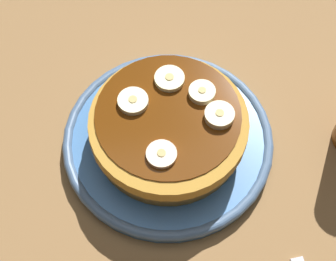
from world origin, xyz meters
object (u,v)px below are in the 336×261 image
object	(u,v)px
plate	(168,140)
banana_slice_4	(169,79)
banana_slice_0	(219,115)
banana_slice_3	(161,154)
pancake_stack	(168,128)
banana_slice_1	(133,101)
banana_slice_2	(202,93)

from	to	relation	value
plate	banana_slice_4	distance (cm)	6.98
banana_slice_4	banana_slice_0	bearing A→B (deg)	-138.02
banana_slice_3	banana_slice_0	bearing A→B (deg)	-59.10
pancake_stack	banana_slice_4	size ratio (longest dim) A/B	5.33
banana_slice_1	banana_slice_3	world-z (taller)	banana_slice_1
banana_slice_0	plate	bearing A→B (deg)	79.97
pancake_stack	banana_slice_2	size ratio (longest dim) A/B	6.06
banana_slice_1	banana_slice_2	world-z (taller)	same
banana_slice_2	banana_slice_3	bearing A→B (deg)	143.96
plate	pancake_stack	xyz separation A→B (cm)	(-0.25, -0.00, 3.03)
banana_slice_3	plate	bearing A→B (deg)	-13.47
plate	banana_slice_4	xyz separation A→B (cm)	(4.01, -0.56, 5.68)
banana_slice_0	banana_slice_1	bearing A→B (deg)	73.02
banana_slice_0	banana_slice_4	bearing A→B (deg)	41.98
banana_slice_3	banana_slice_1	bearing A→B (deg)	20.17
banana_slice_2	banana_slice_4	bearing A→B (deg)	56.57
banana_slice_3	banana_slice_4	world-z (taller)	banana_slice_4
banana_slice_2	banana_slice_4	xyz separation A→B (cm)	(2.03, 3.07, -0.06)
banana_slice_2	banana_slice_4	size ratio (longest dim) A/B	0.88
pancake_stack	banana_slice_1	distance (cm)	4.68
banana_slice_0	banana_slice_2	size ratio (longest dim) A/B	1.09
pancake_stack	banana_slice_4	world-z (taller)	banana_slice_4
plate	pancake_stack	distance (cm)	3.04
plate	banana_slice_4	world-z (taller)	banana_slice_4
banana_slice_0	banana_slice_1	size ratio (longest dim) A/B	0.96
pancake_stack	banana_slice_1	xyz separation A→B (cm)	(1.91, 3.33, 2.68)
banana_slice_3	banana_slice_4	xyz separation A→B (cm)	(8.49, -1.63, 0.05)
pancake_stack	banana_slice_2	xyz separation A→B (cm)	(2.23, -3.62, 2.72)
banana_slice_0	banana_slice_4	world-z (taller)	banana_slice_0
banana_slice_2	banana_slice_0	bearing A→B (deg)	-155.13
banana_slice_4	plate	bearing A→B (deg)	172.05
banana_slice_0	banana_slice_4	size ratio (longest dim) A/B	0.95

